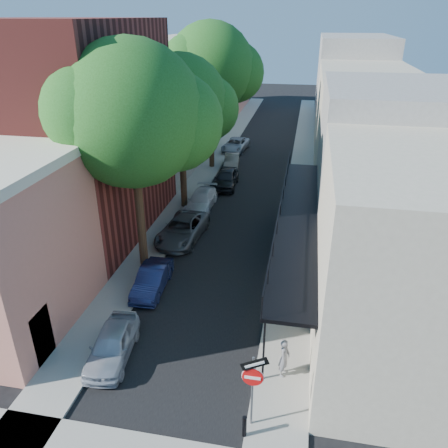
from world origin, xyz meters
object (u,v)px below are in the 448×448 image
at_px(parked_car_d, 201,200).
at_px(parked_car_e, 226,178).
at_px(bollard, 244,426).
at_px(oak_mid, 187,104).
at_px(oak_near, 142,117).
at_px(parked_car_b, 152,279).
at_px(sign_post, 253,380).
at_px(parked_car_f, 232,161).
at_px(oak_far, 217,68).
at_px(parked_car_a, 112,344).
at_px(pedestrian, 284,357).
at_px(parked_car_c, 183,229).
at_px(parked_car_g, 236,145).

distance_m(parked_car_d, parked_car_e, 4.53).
distance_m(bollard, oak_mid, 19.96).
relative_size(oak_near, parked_car_b, 3.20).
xyz_separation_m(sign_post, parked_car_f, (-5.22, 26.26, -1.45)).
height_order(oak_mid, parked_car_e, oak_mid).
height_order(oak_far, parked_car_a, oak_far).
height_order(oak_mid, parked_car_b, oak_mid).
relative_size(parked_car_a, pedestrian, 2.34).
bearing_deg(oak_near, bollard, -56.88).
bearing_deg(parked_car_f, pedestrian, -82.26).
xyz_separation_m(parked_car_c, parked_car_g, (0.00, 19.19, -0.05)).
height_order(parked_car_b, pedestrian, pedestrian).
bearing_deg(parked_car_f, parked_car_b, -98.18).
xyz_separation_m(oak_far, parked_car_c, (0.75, -13.96, -7.60)).
bearing_deg(parked_car_a, parked_car_d, 83.86).
xyz_separation_m(oak_near, oak_far, (0.01, 17.01, 0.38)).
xyz_separation_m(sign_post, pedestrian, (0.87, 2.40, -1.13)).
bearing_deg(bollard, parked_car_f, 100.71).
xyz_separation_m(parked_car_c, pedestrian, (6.63, -9.93, 0.24)).
height_order(sign_post, parked_car_b, sign_post).
bearing_deg(parked_car_d, bollard, -72.09).
relative_size(bollard, parked_car_c, 0.17).
bearing_deg(oak_near, parked_car_c, 75.85).
relative_size(oak_mid, pedestrian, 6.52).
bearing_deg(bollard, parked_car_b, 127.16).
bearing_deg(oak_mid, parked_car_d, -12.37).
distance_m(bollard, parked_car_f, 27.21).
height_order(oak_mid, parked_car_a, oak_mid).
bearing_deg(oak_near, oak_far, 89.96).
height_order(sign_post, oak_far, oak_far).
distance_m(parked_car_b, parked_car_e, 14.62).
xyz_separation_m(oak_near, parked_car_e, (1.68, 12.22, -7.18)).
xyz_separation_m(oak_mid, parked_car_e, (1.74, 4.25, -6.35)).
bearing_deg(parked_car_g, parked_car_f, -78.06).
height_order(oak_mid, parked_car_c, oak_mid).
xyz_separation_m(oak_mid, oak_far, (0.06, 9.04, 1.20)).
xyz_separation_m(bollard, parked_car_c, (-5.60, 12.80, 0.14)).
distance_m(oak_near, parked_car_b, 7.70).
bearing_deg(pedestrian, sign_post, 171.45).
bearing_deg(sign_post, parked_car_e, 102.69).
distance_m(oak_far, pedestrian, 26.07).
distance_m(oak_far, parked_car_f, 7.78).
bearing_deg(parked_car_f, parked_car_g, 89.31).
xyz_separation_m(parked_car_e, parked_car_f, (-0.37, 4.75, -0.12)).
bearing_deg(sign_post, oak_far, 103.91).
xyz_separation_m(parked_car_c, parked_car_e, (0.92, 9.18, 0.04)).
distance_m(parked_car_c, parked_car_d, 4.75).
xyz_separation_m(bollard, oak_mid, (-6.42, 17.73, 6.54)).
bearing_deg(pedestrian, parked_car_b, 67.17).
bearing_deg(parked_car_b, pedestrian, -36.48).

